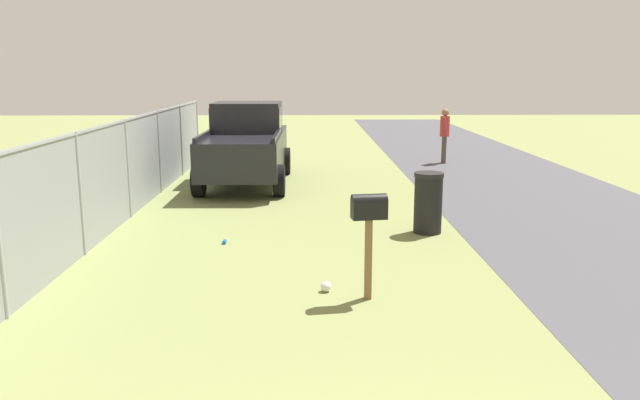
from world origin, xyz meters
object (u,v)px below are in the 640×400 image
at_px(pickup_truck, 246,141).
at_px(mailbox, 369,216).
at_px(pedestrian, 445,132).
at_px(trash_bin, 428,203).

bearing_deg(pickup_truck, mailbox, -163.93).
xyz_separation_m(mailbox, pedestrian, (12.13, -3.55, -0.09)).
bearing_deg(pedestrian, mailbox, -98.77).
height_order(mailbox, pickup_truck, pickup_truck).
xyz_separation_m(pickup_truck, pedestrian, (3.55, -5.95, -0.10)).
bearing_deg(mailbox, pedestrian, -25.12).
bearing_deg(pedestrian, pickup_truck, -141.57).
distance_m(pickup_truck, pedestrian, 6.93).
bearing_deg(trash_bin, mailbox, 157.38).
relative_size(mailbox, trash_bin, 1.25).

